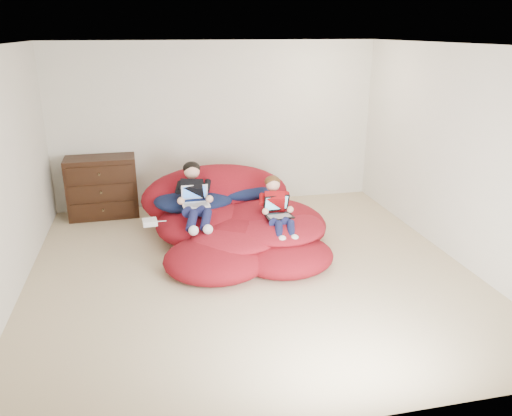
{
  "coord_description": "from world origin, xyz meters",
  "views": [
    {
      "loc": [
        -1.05,
        -5.13,
        2.65
      ],
      "look_at": [
        0.11,
        0.17,
        0.7
      ],
      "focal_mm": 35.0,
      "sensor_mm": 36.0,
      "label": 1
    }
  ],
  "objects": [
    {
      "name": "beanbag_pile",
      "position": [
        0.0,
        0.87,
        0.27
      ],
      "size": [
        2.4,
        2.53,
        0.95
      ],
      "color": "maroon",
      "rests_on": "ground"
    },
    {
      "name": "room_shell",
      "position": [
        0.0,
        0.0,
        0.22
      ],
      "size": [
        5.1,
        5.1,
        2.77
      ],
      "color": "#C7B48E",
      "rests_on": "ground"
    },
    {
      "name": "power_adapter",
      "position": [
        -1.11,
        0.7,
        0.42
      ],
      "size": [
        0.19,
        0.19,
        0.06
      ],
      "primitive_type": "cube",
      "rotation": [
        0.0,
        0.0,
        0.1
      ],
      "color": "white",
      "rests_on": "beanbag_pile"
    },
    {
      "name": "dresser",
      "position": [
        -1.77,
        2.23,
        0.45
      ],
      "size": [
        1.01,
        0.57,
        0.9
      ],
      "color": "black",
      "rests_on": "ground"
    },
    {
      "name": "laptop_white",
      "position": [
        -0.52,
        0.86,
        0.62
      ],
      "size": [
        0.34,
        0.34,
        0.23
      ],
      "color": "white",
      "rests_on": "older_boy"
    },
    {
      "name": "younger_boy",
      "position": [
        0.44,
        0.48,
        0.59
      ],
      "size": [
        0.33,
        0.93,
        0.59
      ],
      "color": "#A30E13",
      "rests_on": "beanbag_pile"
    },
    {
      "name": "laptop_black",
      "position": [
        0.44,
        0.43,
        0.55
      ],
      "size": [
        0.34,
        0.33,
        0.23
      ],
      "color": "black",
      "rests_on": "younger_boy"
    },
    {
      "name": "cream_pillow",
      "position": [
        -0.65,
        1.78,
        0.62
      ],
      "size": [
        0.42,
        0.26,
        0.26
      ],
      "primitive_type": "ellipsoid",
      "color": "beige",
      "rests_on": "beanbag_pile"
    },
    {
      "name": "older_boy",
      "position": [
        -0.52,
        0.94,
        0.66
      ],
      "size": [
        0.39,
        1.09,
        0.66
      ],
      "color": "black",
      "rests_on": "beanbag_pile"
    }
  ]
}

